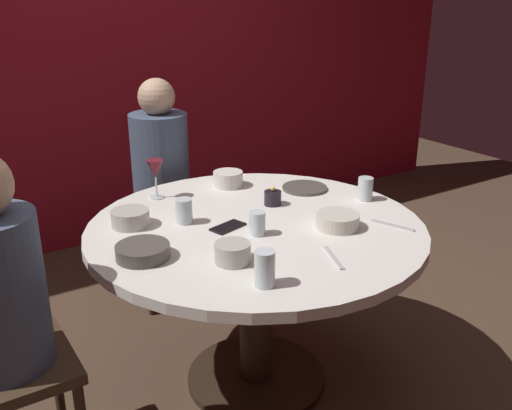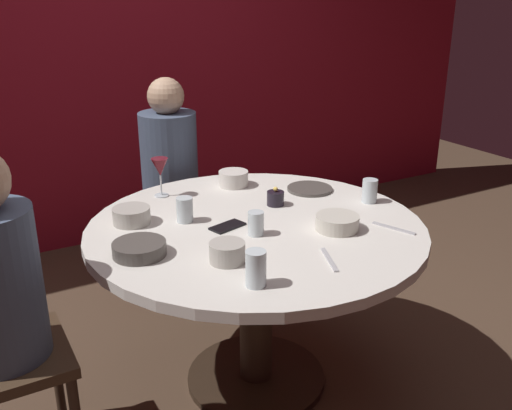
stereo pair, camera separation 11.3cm
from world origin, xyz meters
The scene contains 19 objects.
ground_plane centered at (0.00, 0.00, 0.00)m, with size 8.00×8.00×0.00m, color #4C3828.
back_wall centered at (0.00, 1.88, 1.30)m, with size 6.00×0.10×2.60m, color maroon.
dining_table centered at (0.00, 0.00, 0.59)m, with size 1.34×1.34×0.74m.
seated_diner_back centered at (0.00, 0.93, 0.74)m, with size 0.40×0.40×1.20m.
candle_holder centered at (0.18, 0.14, 0.78)m, with size 0.07×0.07×0.08m.
wine_glass centered at (-0.21, 0.49, 0.87)m, with size 0.08×0.08×0.18m.
dinner_plate centered at (0.42, 0.23, 0.75)m, with size 0.21×0.21×0.01m, color #4C4742.
cell_phone centered at (-0.11, 0.03, 0.75)m, with size 0.07×0.14×0.01m, color black.
bowl_serving_large centered at (0.25, -0.20, 0.77)m, with size 0.17×0.17×0.06m, color beige.
bowl_salad_center centered at (-0.25, -0.24, 0.78)m, with size 0.12×0.12×0.07m, color #B2ADA3.
bowl_small_white centered at (0.14, 0.46, 0.78)m, with size 0.14×0.14×0.07m, color silver.
bowl_sauce_side centered at (-0.49, -0.05, 0.77)m, with size 0.19×0.19×0.05m, color #4C4742.
bowl_rice_portion centered at (-0.42, 0.25, 0.78)m, with size 0.15×0.15×0.07m, color #B2ADA3.
cup_near_candle centered at (0.55, -0.03, 0.80)m, with size 0.07×0.07×0.10m, color silver.
cup_by_left_diner centered at (-0.05, -0.09, 0.79)m, with size 0.06×0.06×0.09m, color silver.
cup_by_right_diner centered at (-0.25, -0.44, 0.80)m, with size 0.07×0.07×0.12m, color silver.
cup_center_front centered at (-0.23, 0.16, 0.79)m, with size 0.07×0.07×0.10m, color silver.
fork_near_plate centered at (0.06, -0.41, 0.75)m, with size 0.02×0.18×0.01m, color #B7B7BC.
knife_near_plate centered at (0.44, -0.31, 0.75)m, with size 0.02×0.18×0.01m, color #B7B7BC.
Camera 2 is at (-1.03, -1.81, 1.61)m, focal length 39.91 mm.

